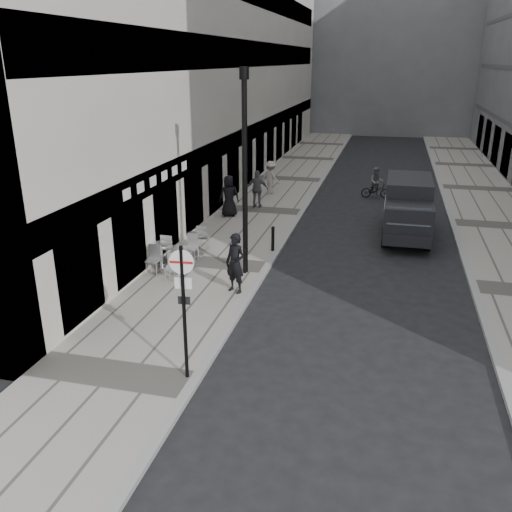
{
  "coord_description": "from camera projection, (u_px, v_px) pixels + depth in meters",
  "views": [
    {
      "loc": [
        4.0,
        -7.22,
        7.1
      ],
      "look_at": [
        0.22,
        7.99,
        1.4
      ],
      "focal_mm": 38.0,
      "sensor_mm": 36.0,
      "label": 1
    }
  ],
  "objects": [
    {
      "name": "building_far",
      "position": [
        378.0,
        20.0,
        56.89
      ],
      "size": [
        24.0,
        16.0,
        22.0
      ],
      "primitive_type": "cube",
      "color": "slate",
      "rests_on": "ground"
    },
    {
      "name": "cafe_table_near",
      "position": [
        161.0,
        254.0,
        19.13
      ],
      "size": [
        0.8,
        1.81,
        1.03
      ],
      "color": "silver",
      "rests_on": "sidewalk"
    },
    {
      "name": "ground",
      "position": [
        140.0,
        471.0,
        9.92
      ],
      "size": [
        120.0,
        120.0,
        0.0
      ],
      "primitive_type": "plane",
      "color": "black",
      "rests_on": "ground"
    },
    {
      "name": "building_left",
      "position": [
        220.0,
        24.0,
        30.55
      ],
      "size": [
        4.0,
        45.0,
        18.0
      ],
      "primitive_type": "cube",
      "color": "beige",
      "rests_on": "ground"
    },
    {
      "name": "pedestrian_b",
      "position": [
        271.0,
        177.0,
        29.64
      ],
      "size": [
        1.34,
        1.14,
        1.8
      ],
      "primitive_type": "imported",
      "rotation": [
        0.0,
        0.0,
        2.65
      ],
      "color": "#A9A39C",
      "rests_on": "sidewalk"
    },
    {
      "name": "lamppost",
      "position": [
        245.0,
        164.0,
        17.63
      ],
      "size": [
        0.3,
        0.3,
        6.78
      ],
      "color": "black",
      "rests_on": "sidewalk"
    },
    {
      "name": "far_sidewalk",
      "position": [
        500.0,
        226.0,
        24.28
      ],
      "size": [
        4.0,
        60.0,
        0.12
      ],
      "primitive_type": "cube",
      "color": "gray",
      "rests_on": "ground"
    },
    {
      "name": "pedestrian_a",
      "position": [
        257.0,
        189.0,
        26.84
      ],
      "size": [
        1.1,
        0.49,
        1.86
      ],
      "primitive_type": "imported",
      "rotation": [
        0.0,
        0.0,
        3.17
      ],
      "color": "#535257",
      "rests_on": "sidewalk"
    },
    {
      "name": "bollard_far",
      "position": [
        245.0,
        262.0,
        18.67
      ],
      "size": [
        0.11,
        0.11,
        0.83
      ],
      "primitive_type": "cylinder",
      "color": "black",
      "rests_on": "sidewalk"
    },
    {
      "name": "cafe_table_mid",
      "position": [
        178.0,
        261.0,
        18.58
      ],
      "size": [
        0.7,
        1.57,
        0.89
      ],
      "color": "silver",
      "rests_on": "sidewalk"
    },
    {
      "name": "sign_post",
      "position": [
        183.0,
        295.0,
        11.96
      ],
      "size": [
        0.56,
        0.12,
        3.23
      ],
      "rotation": [
        0.0,
        0.0,
        0.11
      ],
      "color": "black",
      "rests_on": "sidewalk"
    },
    {
      "name": "cafe_table_far",
      "position": [
        198.0,
        242.0,
        20.38
      ],
      "size": [
        0.77,
        1.74,
        0.99
      ],
      "color": "silver",
      "rests_on": "sidewalk"
    },
    {
      "name": "sidewalk",
      "position": [
        261.0,
        211.0,
        26.77
      ],
      "size": [
        4.0,
        60.0,
        0.12
      ],
      "primitive_type": "cube",
      "color": "gray",
      "rests_on": "ground"
    },
    {
      "name": "bollard_near",
      "position": [
        273.0,
        239.0,
        20.84
      ],
      "size": [
        0.12,
        0.12,
        0.92
      ],
      "primitive_type": "cylinder",
      "color": "black",
      "rests_on": "sidewalk"
    },
    {
      "name": "walking_man",
      "position": [
        235.0,
        263.0,
        16.98
      ],
      "size": [
        0.83,
        0.71,
        1.93
      ],
      "primitive_type": "imported",
      "rotation": [
        0.0,
        0.0,
        -0.42
      ],
      "color": "black",
      "rests_on": "sidewalk"
    },
    {
      "name": "pedestrian_c",
      "position": [
        229.0,
        196.0,
        25.34
      ],
      "size": [
        1.1,
        0.91,
        1.93
      ],
      "primitive_type": "imported",
      "rotation": [
        0.0,
        0.0,
        3.51
      ],
      "color": "black",
      "rests_on": "sidewalk"
    },
    {
      "name": "cyclist",
      "position": [
        376.0,
        186.0,
        29.29
      ],
      "size": [
        1.58,
        0.68,
        1.66
      ],
      "rotation": [
        0.0,
        0.0,
        0.09
      ],
      "color": "black",
      "rests_on": "ground"
    },
    {
      "name": "panel_van",
      "position": [
        408.0,
        205.0,
        22.73
      ],
      "size": [
        1.91,
        5.04,
        2.37
      ],
      "rotation": [
        0.0,
        0.0,
        -0.0
      ],
      "color": "black",
      "rests_on": "ground"
    }
  ]
}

